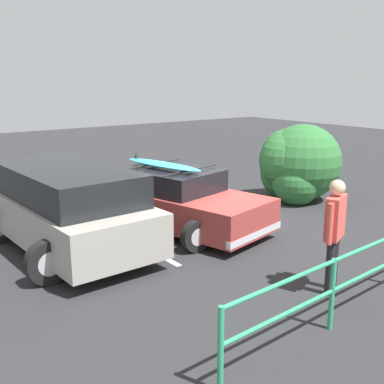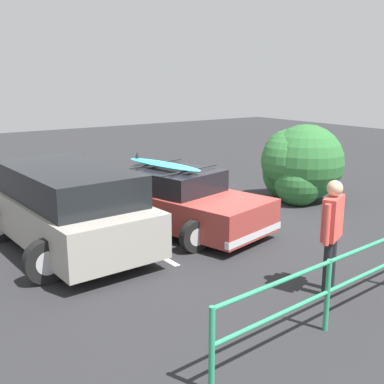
{
  "view_description": "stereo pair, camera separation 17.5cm",
  "coord_description": "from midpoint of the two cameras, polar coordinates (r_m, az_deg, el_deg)",
  "views": [
    {
      "loc": [
        6.72,
        8.46,
        3.36
      ],
      "look_at": [
        0.78,
        0.39,
        0.95
      ],
      "focal_mm": 45.0,
      "sensor_mm": 36.0,
      "label": 1
    },
    {
      "loc": [
        6.58,
        8.56,
        3.36
      ],
      "look_at": [
        0.78,
        0.39,
        0.95
      ],
      "focal_mm": 45.0,
      "sensor_mm": 36.0,
      "label": 2
    }
  ],
  "objects": [
    {
      "name": "ground_plane",
      "position": [
        11.31,
        1.58,
        -3.81
      ],
      "size": [
        44.0,
        44.0,
        0.02
      ],
      "primitive_type": "cube",
      "color": "#28282B",
      "rests_on": "ground"
    },
    {
      "name": "parking_stripe",
      "position": [
        10.42,
        -8.08,
        -5.42
      ],
      "size": [
        0.12,
        3.86,
        0.0
      ],
      "primitive_type": "cube",
      "rotation": [
        0.0,
        0.0,
        1.57
      ],
      "color": "silver",
      "rests_on": "ground"
    },
    {
      "name": "sedan_car",
      "position": [
        10.88,
        -2.5,
        -0.95
      ],
      "size": [
        3.03,
        4.64,
        1.62
      ],
      "color": "#9E3833",
      "rests_on": "ground"
    },
    {
      "name": "suv_car",
      "position": [
        9.76,
        -15.05,
        -1.77
      ],
      "size": [
        2.83,
        4.6,
        1.66
      ],
      "color": "#9E998E",
      "rests_on": "ground"
    },
    {
      "name": "person_bystander",
      "position": [
        7.8,
        15.94,
        -3.87
      ],
      "size": [
        0.66,
        0.4,
        1.83
      ],
      "color": "black",
      "rests_on": "ground"
    },
    {
      "name": "bush_near_left",
      "position": [
        13.58,
        11.69,
        3.3
      ],
      "size": [
        2.21,
        2.28,
        2.19
      ],
      "color": "#4C3828",
      "rests_on": "ground"
    }
  ]
}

